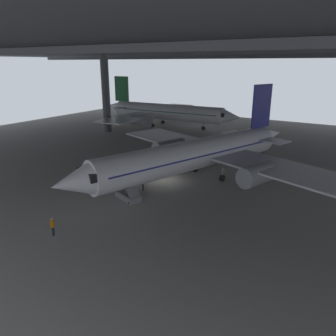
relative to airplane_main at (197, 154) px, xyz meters
name	(u,v)px	position (x,y,z in m)	size (l,w,h in m)	color
ground_plane	(165,181)	(-3.32, -2.50, -3.48)	(110.00, 110.00, 0.00)	gray
hangar_structure	(214,48)	(-3.41, 11.25, 13.15)	(121.00, 99.00, 17.26)	#4C4F54
airplane_main	(197,154)	(0.00, 0.00, 0.00)	(35.89, 36.17, 11.62)	white
boarding_stairs	(126,192)	(-3.95, -9.54, -2.75)	(4.46, 2.71, 4.69)	slate
crew_worker_near_nose	(53,226)	(-4.13, -19.51, -2.51)	(0.35, 0.51, 1.70)	#232838
crew_worker_by_stairs	(143,183)	(-3.71, -6.70, -2.52)	(0.32, 0.53, 1.68)	#232838
airplane_distant	(165,112)	(-23.61, 29.67, -0.05)	(36.28, 35.02, 11.37)	white
baggage_tug	(214,153)	(-2.93, 11.84, -2.95)	(2.30, 2.47, 0.90)	yellow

